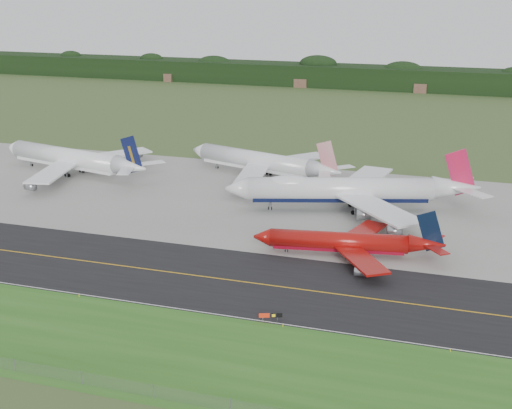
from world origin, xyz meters
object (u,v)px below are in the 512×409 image
object	(u,v)px
jet_red_737	(349,242)
jet_star_tail	(263,162)
jet_navy_gold	(73,159)
taxiway_sign	(271,315)
jet_ba_747	(349,190)

from	to	relation	value
jet_red_737	jet_star_tail	xyz separation A→B (m)	(-37.84, 57.06, 1.70)
jet_star_tail	jet_navy_gold	bearing A→B (deg)	-165.30
jet_star_tail	taxiway_sign	xyz separation A→B (m)	(30.39, -92.71, -3.87)
jet_red_737	taxiway_sign	xyz separation A→B (m)	(-7.45, -35.65, -2.17)
jet_red_737	jet_star_tail	world-z (taller)	jet_star_tail
jet_red_737	taxiway_sign	distance (m)	36.49
jet_red_737	jet_navy_gold	bearing A→B (deg)	156.31
jet_ba_747	jet_star_tail	world-z (taller)	jet_ba_747
jet_ba_747	jet_star_tail	xyz separation A→B (m)	(-31.65, 24.83, -0.91)
jet_red_737	jet_ba_747	bearing A→B (deg)	100.87
jet_ba_747	jet_navy_gold	bearing A→B (deg)	173.81
jet_ba_747	jet_red_737	world-z (taller)	jet_ba_747
jet_navy_gold	taxiway_sign	xyz separation A→B (m)	(88.08, -77.58, -4.03)
jet_star_tail	taxiway_sign	world-z (taller)	jet_star_tail
jet_red_737	jet_star_tail	size ratio (longest dim) A/B	0.78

